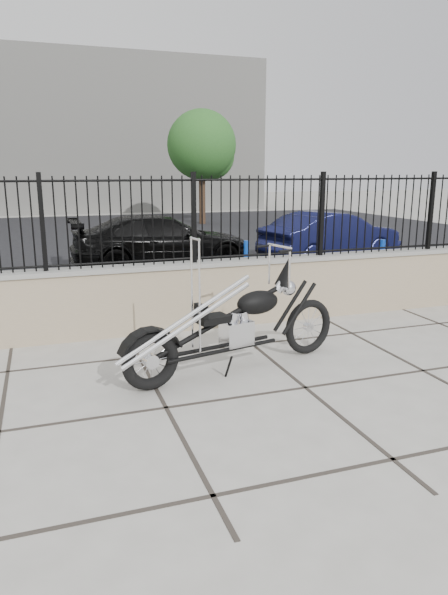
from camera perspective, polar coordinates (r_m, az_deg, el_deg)
name	(u,v)px	position (r m, az deg, el deg)	size (l,w,h in m)	color
ground_plane	(166,408)	(5.26, -6.25, -11.72)	(90.00, 90.00, 0.00)	#99968E
parking_lot	(78,243)	(17.32, -15.44, 5.72)	(30.00, 30.00, 0.00)	black
retaining_wall	(125,301)	(7.43, -10.59, -0.33)	(14.00, 0.36, 0.96)	gray
iron_fence	(122,222)	(7.25, -10.97, 7.98)	(14.00, 0.08, 1.20)	black
background_building	(55,135)	(31.21, -17.68, 16.27)	(22.00, 6.00, 8.00)	beige
chopper_motorcycle	(233,304)	(5.87, 0.94, -0.65)	(2.65, 0.47, 1.59)	black
car_black	(162,241)	(12.46, -6.65, 6.01)	(1.70, 4.18, 1.21)	black
car_blue	(331,236)	(13.55, 11.43, 6.46)	(1.29, 3.71, 1.22)	#0E1136
bollard_b	(246,263)	(10.47, 2.42, 3.73)	(0.11, 0.11, 0.88)	#0D1EC9
bollard_c	(382,261)	(11.23, 16.59, 3.80)	(0.10, 0.10, 0.87)	blue
tree_right	(202,142)	(22.49, -2.42, 16.41)	(2.82, 2.82, 4.76)	#382619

